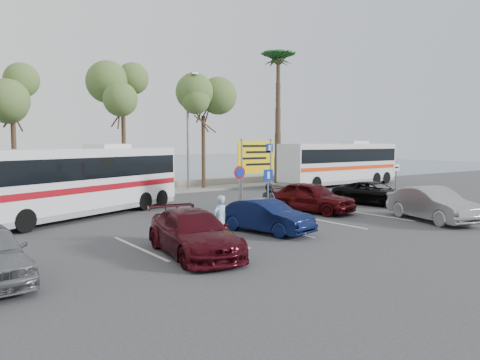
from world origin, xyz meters
TOP-DOWN VIEW (x-y plane):
  - ground at (0.00, 0.00)m, footprint 120.00×120.00m
  - kerb_strip at (0.00, 14.00)m, footprint 44.00×2.40m
  - seawall at (0.00, 16.00)m, footprint 48.00×0.80m
  - sea at (0.00, 60.00)m, footprint 140.00×140.00m
  - tree_left at (-8.00, 14.00)m, footprint 3.20×3.20m
  - tree_mid at (-1.50, 14.00)m, footprint 3.20×3.20m
  - tree_right at (4.50, 14.00)m, footprint 3.20×3.20m
  - palm_tree at (11.50, 14.00)m, footprint 4.80×4.80m
  - street_lamp_right at (3.00, 13.52)m, footprint 0.45×1.15m
  - direction_sign at (1.00, 3.20)m, footprint 2.20×0.12m
  - sign_no_stop at (-0.60, 2.38)m, footprint 0.60×0.08m
  - sign_parking at (-0.20, 0.79)m, footprint 0.50×0.07m
  - sign_taxi at (9.80, 1.49)m, footprint 0.50×0.07m
  - lane_markings at (-1.14, -1.00)m, footprint 12.02×4.20m
  - coach_bus_left at (-6.50, 6.50)m, footprint 10.72×6.62m
  - coach_bus_right at (15.00, 10.50)m, footprint 11.51×2.98m
  - car_blue at (-2.00, -1.31)m, footprint 2.14×4.00m
  - car_maroon at (-6.00, -2.79)m, footprint 2.56×4.84m
  - car_red at (3.11, 1.50)m, footprint 2.64×4.68m
  - suv_black at (7.91, 1.50)m, footprint 3.03×4.88m
  - car_silver_b at (5.51, -3.50)m, footprint 2.83×4.74m
  - pedestrian_near at (-4.53, -2.00)m, footprint 0.67×0.51m
  - pedestrian_far at (0.00, 1.00)m, footprint 0.76×0.90m

SIDE VIEW (x-z plane):
  - ground at x=0.00m, z-range 0.00..0.00m
  - lane_markings at x=-1.14m, z-range 0.00..0.01m
  - sea at x=0.00m, z-range 0.01..0.01m
  - kerb_strip at x=0.00m, z-range 0.00..0.15m
  - seawall at x=0.00m, z-range 0.00..0.60m
  - car_blue at x=-2.00m, z-range 0.00..1.25m
  - suv_black at x=7.91m, z-range 0.00..1.26m
  - car_maroon at x=-6.00m, z-range 0.00..1.34m
  - car_silver_b at x=5.51m, z-range 0.00..1.48m
  - car_red at x=3.11m, z-range 0.00..1.50m
  - pedestrian_far at x=0.00m, z-range 0.00..1.63m
  - pedestrian_near at x=-4.53m, z-range 0.00..1.65m
  - sign_taxi at x=9.80m, z-range 0.32..2.52m
  - sign_parking at x=-0.20m, z-range 0.34..2.59m
  - coach_bus_left at x=-6.50m, z-range -0.12..3.23m
  - sign_no_stop at x=-0.60m, z-range 0.40..2.75m
  - coach_bus_right at x=15.00m, z-range -0.13..3.43m
  - direction_sign at x=1.00m, z-range 0.63..4.23m
  - street_lamp_right at x=3.00m, z-range 0.59..8.60m
  - tree_left at x=-8.00m, z-range 2.40..9.60m
  - tree_right at x=4.50m, z-range 2.47..9.87m
  - tree_mid at x=-1.50m, z-range 2.65..10.65m
  - palm_tree at x=11.50m, z-range 4.27..15.47m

